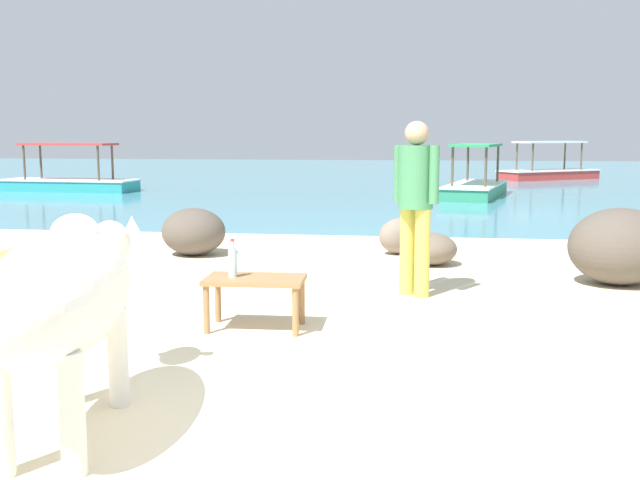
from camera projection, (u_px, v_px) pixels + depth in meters
name	position (u px, v px, depth m)	size (l,w,h in m)	color
sand_beach	(308.00, 415.00, 4.00)	(18.00, 14.00, 0.04)	beige
water_surface	(403.00, 179.00, 25.58)	(60.00, 36.00, 0.03)	teal
cow	(65.00, 293.00, 3.62)	(0.82, 1.96, 1.09)	silver
low_bench_table	(255.00, 286.00, 5.65)	(0.77, 0.46, 0.41)	olive
bottle	(233.00, 262.00, 5.64)	(0.07, 0.07, 0.30)	#A3C6D1
deck_chair_far	(3.00, 296.00, 5.08)	(0.78, 0.57, 0.68)	olive
person_standing	(416.00, 195.00, 6.74)	(0.41, 0.36, 1.62)	#DBC64C
shore_rock_large	(401.00, 236.00, 9.24)	(0.61, 0.43, 0.46)	gray
shore_rock_medium	(431.00, 249.00, 8.47)	(0.64, 0.60, 0.37)	#6B5B4C
shore_rock_small	(620.00, 247.00, 7.32)	(1.03, 0.89, 0.77)	brown
shore_rock_flat	(194.00, 232.00, 9.14)	(0.81, 0.76, 0.59)	brown
boat_green	(476.00, 185.00, 18.09)	(1.95, 3.84, 1.29)	#338E66
boat_red	(549.00, 171.00, 24.99)	(3.69, 3.00, 1.29)	#C63833
boat_teal	(70.00, 181.00, 19.78)	(3.75, 1.42, 1.29)	teal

